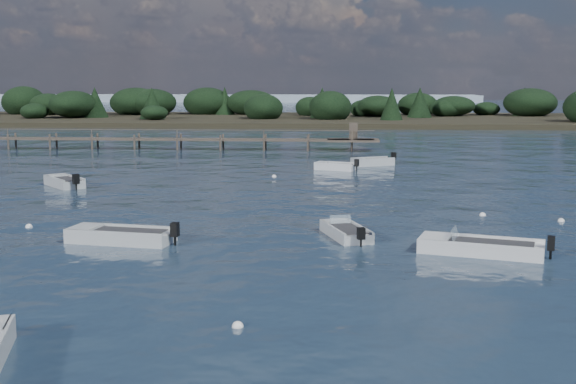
# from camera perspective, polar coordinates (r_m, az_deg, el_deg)

# --- Properties ---
(ground) EXTENTS (400.00, 400.00, 0.00)m
(ground) POSITION_cam_1_polar(r_m,az_deg,el_deg) (82.71, 2.22, 4.08)
(ground) COLOR #162535
(ground) RESTS_ON ground
(dinghy_extra_b) EXTENTS (2.31, 3.75, 1.05)m
(dinghy_extra_b) POSITION_cam_1_polar(r_m,az_deg,el_deg) (30.99, 4.58, -3.32)
(dinghy_extra_b) COLOR #A6ABAD
(dinghy_extra_b) RESTS_ON ground
(tender_far_grey) EXTENTS (3.41, 3.60, 1.28)m
(tender_far_grey) POSITION_cam_1_polar(r_m,az_deg,el_deg) (48.04, -17.25, 0.63)
(tender_far_grey) COLOR #A6ABAD
(tender_far_grey) RESTS_ON ground
(tender_far_grey_b) EXTENTS (3.71, 2.61, 1.27)m
(tender_far_grey_b) POSITION_cam_1_polar(r_m,az_deg,el_deg) (58.00, 6.71, 2.27)
(tender_far_grey_b) COLOR #A6ABAD
(tender_far_grey_b) RESTS_ON ground
(dinghy_mid_white_a) EXTENTS (5.08, 3.00, 1.17)m
(dinghy_mid_white_a) POSITION_cam_1_polar(r_m,az_deg,el_deg) (28.93, 14.95, -4.42)
(dinghy_mid_white_a) COLOR silver
(dinghy_mid_white_a) RESTS_ON ground
(tender_far_white) EXTENTS (3.41, 2.18, 1.15)m
(tender_far_white) POSITION_cam_1_polar(r_m,az_deg,el_deg) (54.73, 3.75, 1.92)
(tender_far_white) COLOR silver
(tender_far_white) RESTS_ON ground
(dinghy_mid_grey) EXTENTS (4.80, 2.34, 1.19)m
(dinghy_mid_grey) POSITION_cam_1_polar(r_m,az_deg,el_deg) (30.70, -13.06, -3.59)
(dinghy_mid_grey) COLOR #A6ABAD
(dinghy_mid_grey) RESTS_ON ground
(buoy_a) EXTENTS (0.32, 0.32, 0.32)m
(buoy_a) POSITION_cam_1_polar(r_m,az_deg,el_deg) (19.88, -4.00, -10.58)
(buoy_a) COLOR white
(buoy_a) RESTS_ON ground
(buoy_b) EXTENTS (0.32, 0.32, 0.32)m
(buoy_b) POSITION_cam_1_polar(r_m,az_deg,el_deg) (29.84, 13.49, -4.27)
(buoy_b) COLOR white
(buoy_b) RESTS_ON ground
(buoy_c) EXTENTS (0.32, 0.32, 0.32)m
(buoy_c) POSITION_cam_1_polar(r_m,az_deg,el_deg) (35.07, -19.79, -2.63)
(buoy_c) COLOR white
(buoy_c) RESTS_ON ground
(buoy_d) EXTENTS (0.32, 0.32, 0.32)m
(buoy_d) POSITION_cam_1_polar(r_m,az_deg,el_deg) (36.76, 20.78, -2.19)
(buoy_d) COLOR white
(buoy_d) RESTS_ON ground
(buoy_e) EXTENTS (0.32, 0.32, 0.32)m
(buoy_e) POSITION_cam_1_polar(r_m,az_deg,el_deg) (50.62, -1.10, 1.20)
(buoy_e) COLOR white
(buoy_e) RESTS_ON ground
(buoy_extra_a) EXTENTS (0.32, 0.32, 0.32)m
(buoy_extra_a) POSITION_cam_1_polar(r_m,az_deg,el_deg) (37.18, 15.12, -1.80)
(buoy_extra_a) COLOR white
(buoy_extra_a) RESTS_ON ground
(jetty) EXTENTS (64.50, 3.20, 3.40)m
(jetty) POSITION_cam_1_polar(r_m,az_deg,el_deg) (74.68, -15.03, 4.06)
(jetty) COLOR #4B4137
(jetty) RESTS_ON ground
(far_headland) EXTENTS (190.00, 40.00, 5.80)m
(far_headland) POSITION_cam_1_polar(r_m,az_deg,el_deg) (124.54, 14.46, 6.25)
(far_headland) COLOR black
(far_headland) RESTS_ON ground
(distant_haze) EXTENTS (280.00, 20.00, 2.40)m
(distant_haze) POSITION_cam_1_polar(r_m,az_deg,el_deg) (268.92, -16.26, 6.89)
(distant_haze) COLOR #899AA9
(distant_haze) RESTS_ON ground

